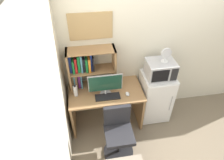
{
  "coord_description": "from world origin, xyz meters",
  "views": [
    {
      "loc": [
        -1.23,
        -2.71,
        2.94
      ],
      "look_at": [
        -0.84,
        -0.37,
        1.01
      ],
      "focal_mm": 31.11,
      "sensor_mm": 36.0,
      "label": 1
    }
  ],
  "objects": [
    {
      "name": "wall_back",
      "position": [
        0.4,
        0.02,
        1.3
      ],
      "size": [
        6.4,
        0.04,
        2.6
      ],
      "primitive_type": "cube",
      "color": "silver",
      "rests_on": "ground_plane"
    },
    {
      "name": "keyboard",
      "position": [
        -0.93,
        -0.49,
        0.77
      ],
      "size": [
        0.4,
        0.15,
        0.02
      ],
      "primitive_type": "cube",
      "color": "black",
      "rests_on": "desk"
    },
    {
      "name": "wall_corkboard",
      "position": [
        -1.1,
        -0.01,
        1.77
      ],
      "size": [
        0.65,
        0.02,
        0.4
      ],
      "primitive_type": "cube",
      "color": "tan"
    },
    {
      "name": "hutch_bookshelf",
      "position": [
        -1.24,
        -0.13,
        1.14
      ],
      "size": [
        0.76,
        0.29,
        0.69
      ],
      "color": "#997047",
      "rests_on": "desk"
    },
    {
      "name": "water_bottle",
      "position": [
        -1.43,
        -0.36,
        0.86
      ],
      "size": [
        0.07,
        0.07,
        0.21
      ],
      "color": "silver",
      "rests_on": "desk"
    },
    {
      "name": "microwave",
      "position": [
        -0.03,
        -0.31,
        1.09
      ],
      "size": [
        0.45,
        0.37,
        0.28
      ],
      "color": "#ADADB2",
      "rests_on": "mini_fridge"
    },
    {
      "name": "desk",
      "position": [
        -0.94,
        -0.34,
        0.53
      ],
      "size": [
        1.22,
        0.67,
        0.76
      ],
      "color": "#997047",
      "rests_on": "ground_plane"
    },
    {
      "name": "desk_chair",
      "position": [
        -0.84,
        -0.97,
        0.4
      ],
      "size": [
        0.48,
        0.48,
        0.89
      ],
      "color": "black",
      "rests_on": "ground_plane"
    },
    {
      "name": "computer_mouse",
      "position": [
        -0.6,
        -0.48,
        0.78
      ],
      "size": [
        0.06,
        0.1,
        0.03
      ],
      "primitive_type": "ellipsoid",
      "color": "silver",
      "rests_on": "desk"
    },
    {
      "name": "monitor",
      "position": [
        -0.95,
        -0.41,
        0.97
      ],
      "size": [
        0.54,
        0.18,
        0.38
      ],
      "color": "#B7B7BC",
      "rests_on": "desk"
    },
    {
      "name": "wall_left",
      "position": [
        -1.62,
        -1.6,
        1.3
      ],
      "size": [
        0.04,
        4.4,
        2.6
      ],
      "primitive_type": "cube",
      "color": "silver",
      "rests_on": "ground_plane"
    },
    {
      "name": "mini_fridge",
      "position": [
        -0.03,
        -0.31,
        0.47
      ],
      "size": [
        0.53,
        0.52,
        0.95
      ],
      "color": "white",
      "rests_on": "ground_plane"
    },
    {
      "name": "desk_fan",
      "position": [
        0.01,
        -0.31,
        1.36
      ],
      "size": [
        0.16,
        0.11,
        0.24
      ],
      "color": "silver",
      "rests_on": "microwave"
    }
  ]
}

